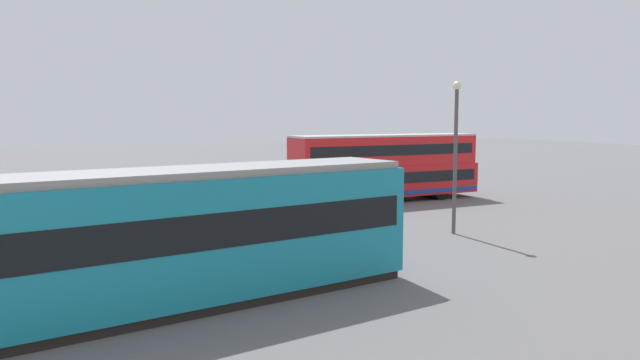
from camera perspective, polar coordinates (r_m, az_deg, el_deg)
ground_plane at (r=31.02m, az=-1.28°, el=-3.01°), size 160.00×160.00×0.00m
double_decker_bus at (r=34.58m, az=6.35°, el=1.23°), size 12.08×3.31×3.90m
tram_yellow at (r=15.59m, az=-15.04°, el=-5.42°), size 14.38×5.21×3.60m
pedestrian_near_railing at (r=24.57m, az=-2.80°, el=-3.01°), size 0.43×0.43×1.77m
pedestrian_railing at (r=25.81m, az=-0.50°, el=-3.22°), size 6.79×0.44×1.08m
info_sign at (r=24.09m, az=-13.78°, el=-1.67°), size 1.11×0.18×2.50m
street_lamp at (r=25.24m, az=12.99°, el=3.34°), size 0.36×0.36×6.40m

